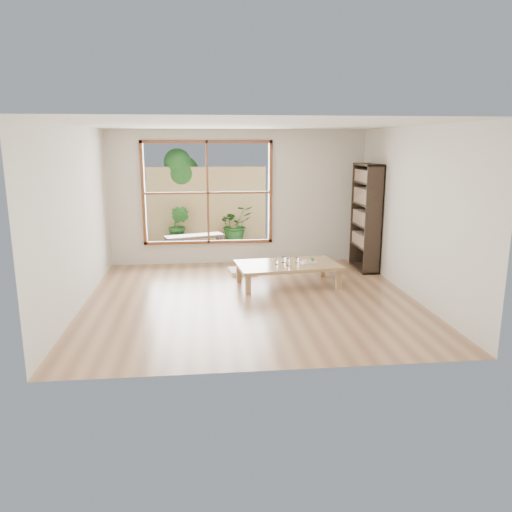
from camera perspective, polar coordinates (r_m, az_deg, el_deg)
The scene contains 15 objects.
ground at distance 7.71m, azimuth -0.60°, elevation -4.90°, with size 5.00×5.00×0.00m, color tan.
low_table at distance 8.38m, azimuth 3.64°, elevation -1.17°, with size 1.78×1.12×0.37m.
floor_cushion at distance 9.22m, azimuth -1.53°, elevation -1.72°, with size 0.48×0.48×0.07m, color silver.
bookshelf at distance 9.54m, azimuth 12.47°, elevation 4.33°, with size 0.32×0.89×1.98m, color #30251B.
glass_tall at distance 8.23m, azimuth 3.69°, elevation -0.68°, with size 0.07×0.07×0.12m, color silver.
glass_mid at distance 8.44m, azimuth 4.69°, elevation -0.48°, with size 0.06×0.06×0.09m, color silver.
glass_short at distance 8.44m, azimuth 3.18°, elevation -0.42°, with size 0.08×0.08×0.10m, color silver.
glass_small at distance 8.31m, azimuth 2.36°, elevation -0.72°, with size 0.06×0.06×0.07m, color silver.
food_tray at distance 8.48m, azimuth 6.14°, elevation -0.62°, with size 0.28×0.21×0.08m.
deck at distance 11.13m, azimuth -5.47°, elevation 0.57°, with size 2.80×2.00×0.05m, color #393129.
garden_bench at distance 10.78m, azimuth -7.08°, elevation 2.08°, with size 1.29×0.72×0.39m.
bamboo_fence at distance 11.96m, azimuth -5.63°, elevation 5.80°, with size 2.80×0.06×1.80m, color tan.
shrub_right at distance 11.84m, azimuth -2.38°, elevation 3.67°, with size 0.80×0.69×0.88m, color #275C22.
shrub_left at distance 11.75m, azimuth -8.81°, elevation 3.52°, with size 0.50×0.40×0.91m, color #275C22.
garden_tree at distance 12.21m, azimuth -8.94°, elevation 9.27°, with size 1.04×0.85×2.22m.
Camera 1 is at (-0.71, -7.31, 2.35)m, focal length 35.00 mm.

